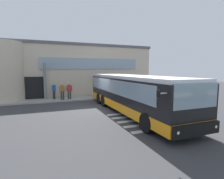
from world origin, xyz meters
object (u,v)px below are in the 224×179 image
Objects in this scene: entry_support_column at (45,81)px; bus_main_foreground at (131,94)px; passenger_by_doorway at (62,90)px; passenger_at_curb_edge at (69,90)px; passenger_near_column at (54,90)px.

bus_main_foreground is (5.79, -7.64, -0.65)m from entry_support_column.
passenger_by_doorway is (1.56, -1.09, -0.88)m from entry_support_column.
passenger_by_doorway is at bearing -172.54° from passenger_at_curb_edge.
passenger_near_column and passenger_by_doorway have the same top height.
entry_support_column is 2.20× the size of passenger_near_column.
passenger_near_column is 1.00× the size of passenger_at_curb_edge.
entry_support_column reaches higher than passenger_at_curb_edge.
entry_support_column is at bearing 127.15° from bus_main_foreground.
passenger_at_curb_edge is (0.70, 0.09, -0.03)m from passenger_by_doorway.
passenger_by_doorway is 1.00× the size of passenger_at_curb_edge.
passenger_near_column is at bearing 124.84° from bus_main_foreground.
passenger_by_doorway is (-4.23, 6.55, -0.22)m from bus_main_foreground.
bus_main_foreground is 7.80m from passenger_by_doorway.
entry_support_column is 9.61m from bus_main_foreground.
passenger_near_column is at bearing 140.97° from passenger_by_doorway.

